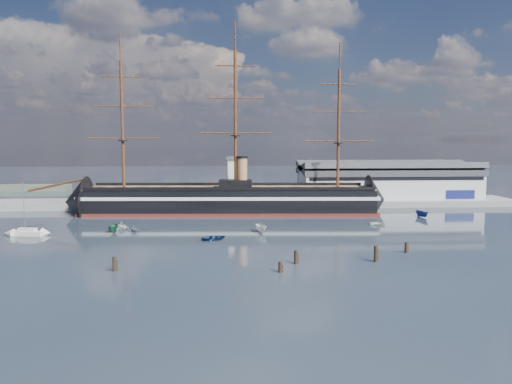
{
  "coord_description": "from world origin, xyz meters",
  "views": [
    {
      "loc": [
        -0.71,
        -93.55,
        22.47
      ],
      "look_at": [
        7.91,
        35.0,
        9.0
      ],
      "focal_mm": 35.0,
      "sensor_mm": 36.0,
      "label": 1
    }
  ],
  "objects": [
    {
      "name": "sailboat",
      "position": [
        -46.87,
        25.88,
        0.8
      ],
      "size": [
        8.19,
        4.11,
        12.58
      ],
      "rotation": [
        0.0,
        0.0,
        -0.24
      ],
      "color": "silver",
      "rests_on": "ground"
    },
    {
      "name": "quay_tower",
      "position": [
        3.0,
        73.0,
        9.75
      ],
      "size": [
        5.0,
        5.0,
        15.0
      ],
      "color": "silver",
      "rests_on": "ground"
    },
    {
      "name": "motorboat_c",
      "position": [
        8.53,
        25.5,
        0.0
      ],
      "size": [
        6.7,
        3.61,
        2.54
      ],
      "primitive_type": "imported",
      "rotation": [
        0.0,
        0.0,
        0.21
      ],
      "color": "silver",
      "rests_on": "ground"
    },
    {
      "name": "piling_near_left",
      "position": [
        -19.41,
        -8.31,
        0.0
      ],
      "size": [
        0.64,
        0.64,
        3.27
      ],
      "primitive_type": "cylinder",
      "color": "black",
      "rests_on": "ground"
    },
    {
      "name": "piling_extra",
      "position": [
        12.46,
        -5.36,
        0.0
      ],
      "size": [
        0.64,
        0.64,
        3.19
      ],
      "primitive_type": "cylinder",
      "color": "black",
      "rests_on": "ground"
    },
    {
      "name": "warehouse",
      "position": [
        58.0,
        80.0,
        7.98
      ],
      "size": [
        63.0,
        21.0,
        11.6
      ],
      "color": "#B7BABC",
      "rests_on": "ground"
    },
    {
      "name": "quay",
      "position": [
        10.0,
        76.0,
        0.0
      ],
      "size": [
        180.0,
        18.0,
        2.0
      ],
      "primitive_type": "cube",
      "color": "slate",
      "rests_on": "ground"
    },
    {
      "name": "motorboat_a",
      "position": [
        -27.29,
        27.88,
        0.0
      ],
      "size": [
        6.18,
        2.32,
        2.46
      ],
      "primitive_type": "imported",
      "rotation": [
        0.0,
        0.0,
        0.01
      ],
      "color": "#1C5136",
      "rests_on": "ground"
    },
    {
      "name": "ground",
      "position": [
        0.0,
        40.0,
        0.0
      ],
      "size": [
        600.0,
        600.0,
        0.0
      ],
      "primitive_type": "plane",
      "color": "#19222F",
      "rests_on": "ground"
    },
    {
      "name": "piling_near_right",
      "position": [
        27.43,
        -4.76,
        0.0
      ],
      "size": [
        0.64,
        0.64,
        3.73
      ],
      "primitive_type": "cylinder",
      "color": "black",
      "rests_on": "ground"
    },
    {
      "name": "motorboat_d",
      "position": [
        -26.04,
        32.03,
        0.0
      ],
      "size": [
        6.3,
        6.14,
        2.25
      ],
      "primitive_type": "imported",
      "rotation": [
        0.0,
        0.0,
        0.75
      ],
      "color": "white",
      "rests_on": "ground"
    },
    {
      "name": "piling_near_mid",
      "position": [
        8.95,
        -10.95,
        0.0
      ],
      "size": [
        0.64,
        0.64,
        2.56
      ],
      "primitive_type": "cylinder",
      "color": "black",
      "rests_on": "ground"
    },
    {
      "name": "motorboat_g",
      "position": [
        -22.55,
        29.25,
        0.0
      ],
      "size": [
        5.08,
        4.32,
        1.74
      ],
      "primitive_type": "imported",
      "rotation": [
        0.0,
        0.0,
        0.58
      ],
      "color": "gray",
      "rests_on": "ground"
    },
    {
      "name": "motorboat_b",
      "position": [
        -2.71,
        17.54,
        0.0
      ],
      "size": [
        2.78,
        3.8,
        1.65
      ],
      "primitive_type": "imported",
      "rotation": [
        0.0,
        0.0,
        2.01
      ],
      "color": "navy",
      "rests_on": "ground"
    },
    {
      "name": "piling_far_right",
      "position": [
        35.85,
        2.22,
        0.0
      ],
      "size": [
        0.64,
        0.64,
        2.82
      ],
      "primitive_type": "cylinder",
      "color": "black",
      "rests_on": "ground"
    },
    {
      "name": "motorboat_f",
      "position": [
        57.37,
        46.93,
        0.0
      ],
      "size": [
        6.45,
        3.8,
        2.43
      ],
      "primitive_type": "imported",
      "rotation": [
        0.0,
        0.0,
        0.28
      ],
      "color": "navy",
      "rests_on": "ground"
    },
    {
      "name": "motorboat_e",
      "position": [
        40.18,
        34.46,
        0.0
      ],
      "size": [
        1.92,
        2.85,
        1.23
      ],
      "primitive_type": "imported",
      "rotation": [
        0.0,
        0.0,
        1.21
      ],
      "color": "white",
      "rests_on": "ground"
    },
    {
      "name": "warship",
      "position": [
        -0.48,
        60.0,
        4.04
      ],
      "size": [
        113.32,
        21.32,
        53.94
      ],
      "rotation": [
        0.0,
        0.0,
        -0.06
      ],
      "color": "black",
      "rests_on": "ground"
    }
  ]
}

